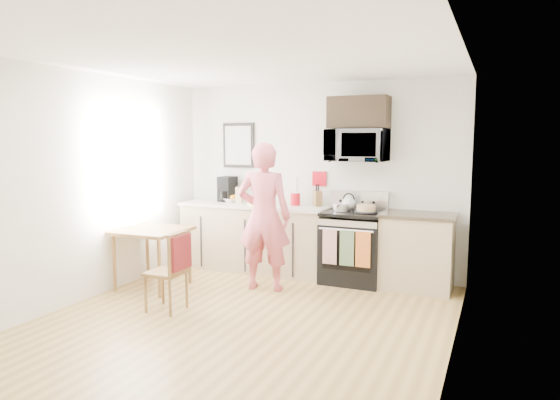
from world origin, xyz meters
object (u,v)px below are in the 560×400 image
at_px(person, 264,217).
at_px(dining_table, 152,236).
at_px(range, 353,249).
at_px(cake, 366,209).
at_px(chair, 175,261).
at_px(microwave, 357,145).

distance_m(person, dining_table, 1.41).
height_order(range, cake, range).
bearing_deg(chair, cake, 48.00).
relative_size(range, cake, 4.04).
distance_m(range, person, 1.27).
relative_size(chair, cake, 3.01).
distance_m(range, microwave, 1.33).
distance_m(microwave, chair, 2.72).
bearing_deg(microwave, chair, -125.55).
height_order(chair, cake, cake).
height_order(range, microwave, microwave).
bearing_deg(dining_table, range, 29.35).
bearing_deg(range, cake, -14.27).
bearing_deg(microwave, dining_table, -148.63).
distance_m(dining_table, chair, 1.02).
bearing_deg(range, dining_table, -150.65).
xyz_separation_m(range, chair, (-1.42, -1.88, 0.12)).
height_order(dining_table, cake, cake).
relative_size(dining_table, cake, 2.74).
height_order(range, person, person).
distance_m(range, cake, 0.56).
height_order(range, dining_table, range).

